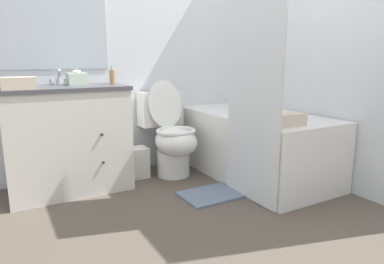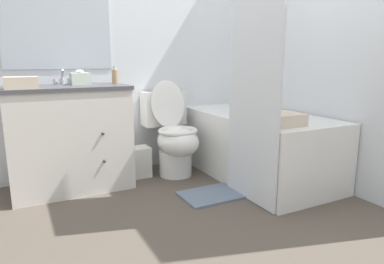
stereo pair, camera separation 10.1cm
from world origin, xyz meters
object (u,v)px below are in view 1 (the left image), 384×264
(toilet, at_px, (171,136))
(bath_mat, at_px, (213,194))
(vanity_cabinet, at_px, (67,138))
(sink_faucet, at_px, (59,80))
(bathtub, at_px, (254,144))
(tissue_box, at_px, (77,79))
(hand_towel_folded, at_px, (18,83))
(wastebasket, at_px, (136,163))
(bath_towel_folded, at_px, (280,119))
(soap_dispenser, at_px, (113,76))

(toilet, relative_size, bath_mat, 1.73)
(vanity_cabinet, relative_size, sink_faucet, 6.47)
(bathtub, relative_size, tissue_box, 9.88)
(sink_faucet, xyz_separation_m, hand_towel_folded, (-0.31, -0.36, 0.01))
(bath_mat, bearing_deg, wastebasket, 118.00)
(bath_towel_folded, bearing_deg, bath_mat, 144.54)
(tissue_box, bearing_deg, hand_towel_folded, -150.67)
(bath_mat, bearing_deg, vanity_cabinet, 143.62)
(tissue_box, height_order, soap_dispenser, soap_dispenser)
(hand_towel_folded, relative_size, bath_mat, 0.43)
(toilet, relative_size, bath_towel_folded, 2.89)
(bath_mat, bearing_deg, bath_towel_folded, -35.46)
(bath_towel_folded, bearing_deg, toilet, 116.40)
(sink_faucet, distance_m, tissue_box, 0.17)
(vanity_cabinet, distance_m, bath_mat, 1.23)
(tissue_box, bearing_deg, bath_towel_folded, -40.92)
(bath_towel_folded, bearing_deg, soap_dispenser, 133.63)
(bathtub, xyz_separation_m, bath_towel_folded, (-0.19, -0.50, 0.32))
(hand_towel_folded, distance_m, bath_mat, 1.60)
(wastebasket, xyz_separation_m, soap_dispenser, (-0.17, 0.01, 0.76))
(vanity_cabinet, distance_m, bathtub, 1.58)
(toilet, height_order, soap_dispenser, soap_dispenser)
(toilet, bearing_deg, sink_faucet, 163.49)
(bathtub, xyz_separation_m, wastebasket, (-0.95, 0.47, -0.15))
(sink_faucet, xyz_separation_m, bath_mat, (0.93, -0.88, -0.86))
(bathtub, relative_size, wastebasket, 5.44)
(hand_towel_folded, bearing_deg, soap_dispenser, 14.33)
(hand_towel_folded, bearing_deg, bath_mat, -22.59)
(wastebasket, distance_m, hand_towel_folded, 1.16)
(soap_dispenser, distance_m, bath_mat, 1.25)
(hand_towel_folded, height_order, bath_mat, hand_towel_folded)
(bath_towel_folded, bearing_deg, wastebasket, 128.04)
(toilet, height_order, bathtub, toilet)
(hand_towel_folded, relative_size, bath_towel_folded, 0.73)
(sink_faucet, relative_size, tissue_box, 0.96)
(bath_towel_folded, bearing_deg, tissue_box, 139.08)
(tissue_box, xyz_separation_m, soap_dispenser, (0.27, -0.06, 0.01))
(tissue_box, relative_size, bath_mat, 0.30)
(vanity_cabinet, distance_m, toilet, 0.88)
(vanity_cabinet, distance_m, bath_towel_folded, 1.64)
(bath_mat, bearing_deg, soap_dispenser, 127.71)
(vanity_cabinet, relative_size, bath_mat, 1.87)
(bathtub, relative_size, bath_towel_folded, 4.98)
(tissue_box, bearing_deg, sink_faucet, 136.30)
(soap_dispenser, distance_m, bath_towel_folded, 1.37)
(bathtub, distance_m, hand_towel_folded, 1.94)
(tissue_box, distance_m, hand_towel_folded, 0.50)
(sink_faucet, distance_m, hand_towel_folded, 0.48)
(sink_faucet, distance_m, wastebasket, 0.94)
(wastebasket, bearing_deg, tissue_box, 170.89)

